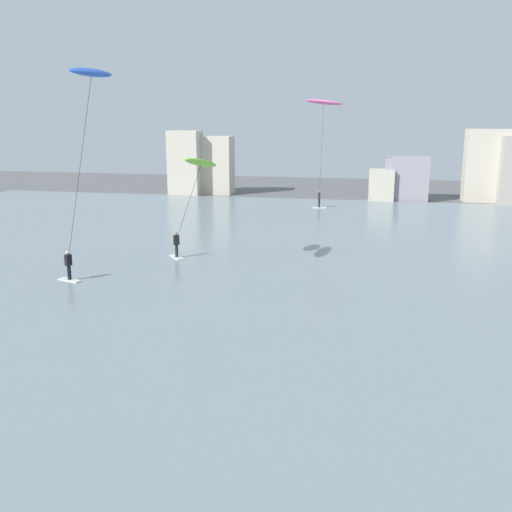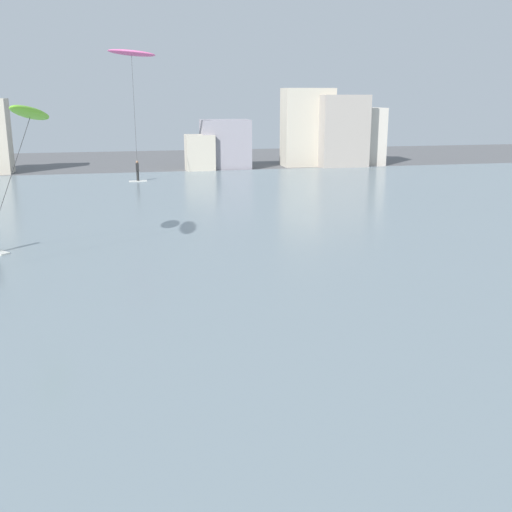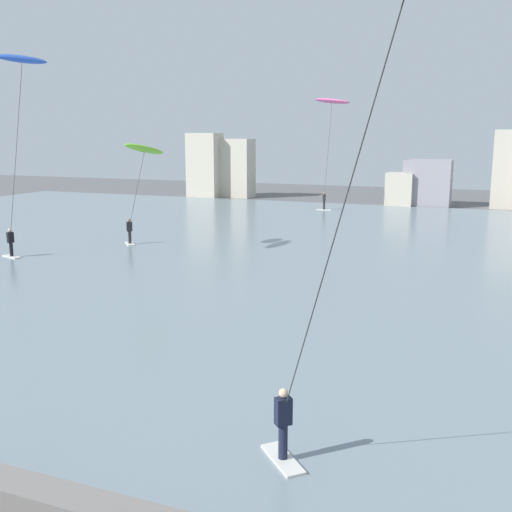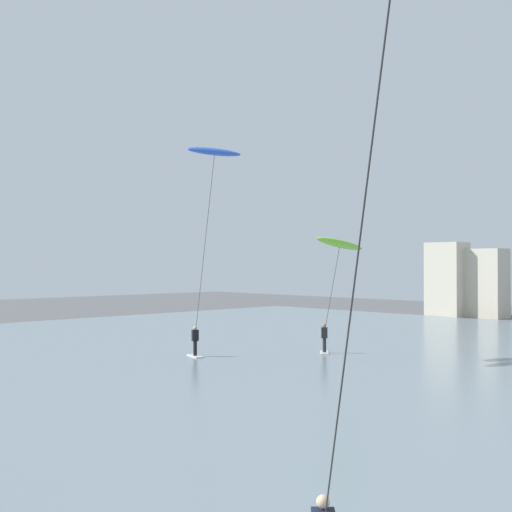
{
  "view_description": "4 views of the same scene",
  "coord_description": "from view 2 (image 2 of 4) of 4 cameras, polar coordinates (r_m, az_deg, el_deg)",
  "views": [
    {
      "loc": [
        0.83,
        -3.66,
        8.76
      ],
      "look_at": [
        -3.17,
        15.44,
        3.97
      ],
      "focal_mm": 40.19,
      "sensor_mm": 36.0,
      "label": 1
    },
    {
      "loc": [
        -5.45,
        1.41,
        6.88
      ],
      "look_at": [
        -2.21,
        16.55,
        2.78
      ],
      "focal_mm": 43.0,
      "sensor_mm": 36.0,
      "label": 2
    },
    {
      "loc": [
        10.39,
        -2.77,
        6.96
      ],
      "look_at": [
        1.92,
        18.41,
        2.37
      ],
      "focal_mm": 42.32,
      "sensor_mm": 36.0,
      "label": 3
    },
    {
      "loc": [
        12.77,
        1.07,
        5.09
      ],
      "look_at": [
        -1.06,
        14.38,
        5.32
      ],
      "focal_mm": 46.39,
      "sensor_mm": 36.0,
      "label": 4
    }
  ],
  "objects": [
    {
      "name": "water_bay",
      "position": [
        31.14,
        -1.7,
        2.15
      ],
      "size": [
        84.0,
        52.0,
        0.1
      ],
      "primitive_type": "cube",
      "color": "gray",
      "rests_on": "ground"
    },
    {
      "name": "far_shore_buildings",
      "position": [
        58.93,
        -2.07,
        11.2
      ],
      "size": [
        41.93,
        4.85,
        7.45
      ],
      "color": "beige",
      "rests_on": "ground"
    },
    {
      "name": "kitesurfer_pink",
      "position": [
        51.86,
        -11.49,
        17.39
      ],
      "size": [
        4.17,
        3.56,
        10.43
      ],
      "color": "silver",
      "rests_on": "water_bay"
    },
    {
      "name": "kitesurfer_lime",
      "position": [
        27.26,
        -20.66,
        10.96
      ],
      "size": [
        3.64,
        3.37,
        6.55
      ],
      "color": "silver",
      "rests_on": "water_bay"
    }
  ]
}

